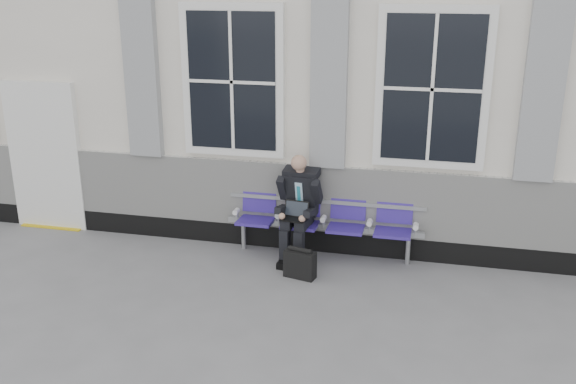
# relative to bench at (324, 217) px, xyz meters

# --- Properties ---
(ground) EXTENTS (70.00, 70.00, 0.00)m
(ground) POSITION_rel_bench_xyz_m (0.91, -1.32, -0.55)
(ground) COLOR slate
(ground) RESTS_ON ground
(station_building) EXTENTS (14.40, 4.40, 4.49)m
(station_building) POSITION_rel_bench_xyz_m (0.89, 2.15, 1.67)
(station_building) COLOR silver
(station_building) RESTS_ON ground
(bench) EXTENTS (2.60, 0.47, 0.91)m
(bench) POSITION_rel_bench_xyz_m (0.00, 0.00, 0.00)
(bench) COLOR #9EA0A3
(bench) RESTS_ON ground
(businessman) EXTENTS (0.58, 0.78, 1.40)m
(businessman) POSITION_rel_bench_xyz_m (-0.31, -0.13, 0.21)
(businessman) COLOR black
(businessman) RESTS_ON ground
(briefcase) EXTENTS (0.41, 0.25, 0.40)m
(briefcase) POSITION_rel_bench_xyz_m (-0.17, -0.71, -0.37)
(briefcase) COLOR black
(briefcase) RESTS_ON ground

